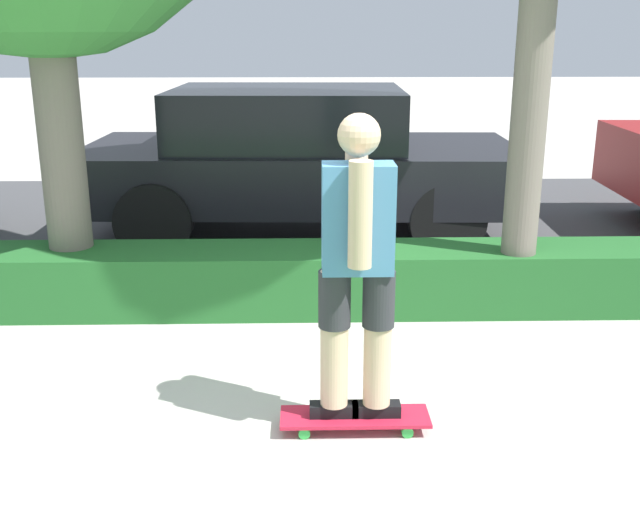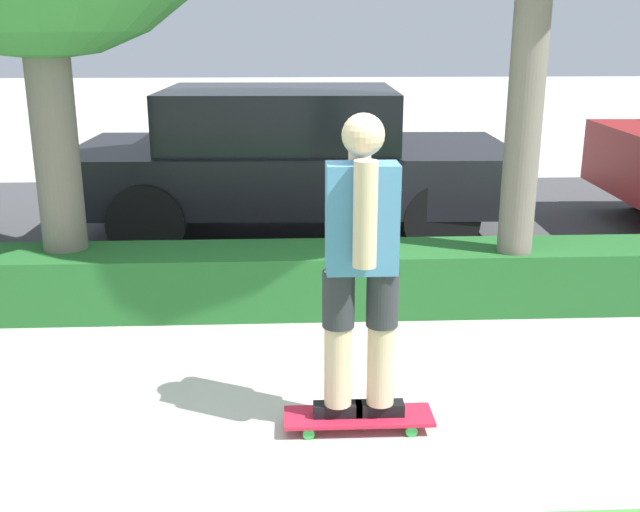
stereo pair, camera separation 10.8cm
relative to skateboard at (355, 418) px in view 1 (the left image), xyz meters
The scene contains 6 objects.
ground_plane 0.36m from the skateboard, 142.02° to the left, with size 60.00×60.00×0.00m, color #BCB7AD.
street_asphalt 4.43m from the skateboard, 93.64° to the left, with size 18.43×5.00×0.01m.
hedge_row 1.85m from the skateboard, 98.78° to the left, with size 18.43×0.60×0.48m.
skateboard is the anchor object (origin of this frame).
skater_person 0.87m from the skateboard, 26.57° to the right, with size 0.49×0.41×1.61m.
parked_car_middle 4.16m from the skateboard, 94.62° to the left, with size 4.46×2.12×1.49m.
Camera 1 is at (0.01, -3.80, 2.07)m, focal length 42.00 mm.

